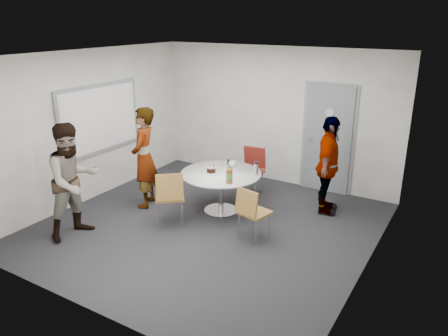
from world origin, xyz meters
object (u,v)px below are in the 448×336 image
Objects in this scene: chair_near_right at (251,209)px; chair_far at (252,167)px; person_main at (144,158)px; table at (222,178)px; chair_near_left at (170,193)px; person_right at (328,166)px; whiteboard at (100,119)px; person_left at (73,181)px; door at (328,139)px.

chair_far is at bearing 129.26° from chair_near_right.
chair_near_right is at bearing 60.71° from person_main.
chair_near_left is at bearing -115.25° from table.
table is 0.81× the size of person_right.
person_main is at bearing -3.15° from whiteboard.
table is at bearing 85.20° from person_main.
person_main is (-1.40, -1.40, 0.33)m from chair_far.
person_left reaches higher than chair_far.
person_left is (-2.68, -3.74, -0.14)m from door.
chair_far is at bearing 76.82° from person_right.
table is (-1.20, -1.88, -0.41)m from door.
table is 2.39m from person_left.
door reaches higher than chair_far.
whiteboard reaches higher than chair_near_left.
whiteboard is 2.93m from chair_far.
chair_far is 3.23m from person_left.
whiteboard is at bearing -117.11° from person_main.
chair_near_right is 0.92× the size of chair_far.
whiteboard is at bearing -170.46° from table.
door is at bearing -25.59° from person_left.
chair_near_left is at bearing 68.47° from chair_far.
door is 1.19× the size of person_left.
whiteboard is 1.12× the size of person_right.
chair_far is 0.52× the size of person_main.
person_main is at bearing -173.12° from chair_near_right.
person_left is at bearing 120.71° from person_right.
person_main reaches higher than person_right.
table is 0.99m from chair_near_left.
person_left is 1.05× the size of person_right.
person_left is at bearing -177.34° from chair_near_left.
person_main is (1.05, -0.06, -0.56)m from whiteboard.
table is 1.47× the size of chair_near_left.
chair_near_right is 2.70m from person_left.
person_right reaches higher than table.
person_main reaches higher than table.
person_main is (-0.89, 0.44, 0.32)m from chair_near_left.
person_main is 1.05× the size of person_right.
person_main is 1.41m from person_left.
chair_far is at bearing -19.27° from person_left.
whiteboard is 4.16m from person_right.
table is 1.61× the size of chair_near_right.
person_left is (-2.40, -1.19, 0.37)m from chair_near_right.
chair_far is (2.45, 1.35, -0.89)m from whiteboard.
person_right is at bearing 91.75° from person_main.
whiteboard is 2.06× the size of chair_far.
chair_far is (0.09, 0.95, -0.05)m from table.
chair_far is (-1.11, -0.94, -0.46)m from door.
person_main is at bearing -136.97° from door.
person_main reaches higher than chair_near_left.
whiteboard is 3.42m from chair_near_right.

